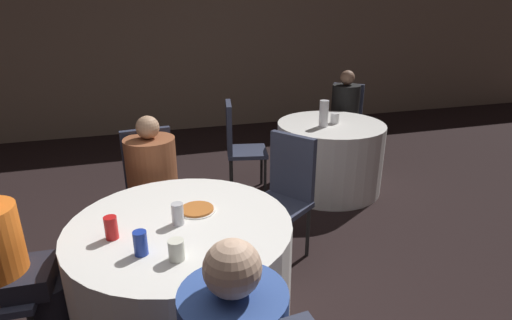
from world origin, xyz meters
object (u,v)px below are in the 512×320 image
person_black_shirt (343,118)px  soda_can_silver (178,214)px  chair_near_northeast (286,187)px  bottle_far (324,114)px  soda_can_red (111,228)px  chair_near_north (151,180)px  table_far (329,157)px  chair_far_west (237,140)px  person_orange_shirt (13,273)px  pizza_plate_near (197,210)px  person_floral_shirt (155,186)px  table_near (184,278)px  chair_far_northeast (345,116)px  soda_can_blue (140,243)px

person_black_shirt → soda_can_silver: size_ratio=9.45×
chair_near_northeast → bottle_far: bearing=-73.6°
person_black_shirt → soda_can_red: bearing=79.6°
chair_near_north → person_black_shirt: size_ratio=0.84×
table_far → chair_far_west: 0.99m
soda_can_silver → person_orange_shirt: bearing=177.3°
table_far → soda_can_red: bearing=-141.3°
person_black_shirt → soda_can_red: 3.46m
pizza_plate_near → soda_can_silver: (-0.12, -0.12, 0.05)m
person_orange_shirt → bottle_far: bearing=123.7°
chair_near_north → chair_near_northeast: (0.96, -0.44, 0.00)m
person_floral_shirt → soda_can_silver: bearing=89.4°
person_floral_shirt → chair_far_west: bearing=-139.5°
person_black_shirt → person_orange_shirt: bearing=73.5°
table_far → soda_can_silver: 2.42m
chair_far_west → person_floral_shirt: 1.29m
table_near → pizza_plate_near: (0.11, 0.11, 0.37)m
person_floral_shirt → table_far: bearing=-164.2°
table_near → chair_far_northeast: 3.34m
chair_far_northeast → soda_can_red: (-2.68, -2.44, 0.22)m
table_near → chair_far_northeast: (2.33, 2.38, 0.21)m
chair_far_west → chair_far_northeast: same height
table_near → person_orange_shirt: 0.88m
person_floral_shirt → soda_can_blue: person_floral_shirt is taller
chair_far_northeast → person_floral_shirt: size_ratio=0.87×
chair_near_northeast → pizza_plate_near: (-0.74, -0.48, 0.16)m
soda_can_silver → person_floral_shirt: bearing=95.8°
chair_near_north → pizza_plate_near: size_ratio=4.44×
soda_can_red → person_floral_shirt: bearing=74.7°
table_far → pizza_plate_near: pizza_plate_near is taller
soda_can_blue → soda_can_silver: (0.20, 0.24, 0.00)m
pizza_plate_near → soda_can_red: bearing=-159.7°
soda_can_silver → chair_far_west: bearing=66.4°
table_far → person_floral_shirt: person_floral_shirt is taller
chair_far_west → person_orange_shirt: (-1.64, -1.77, -0.02)m
chair_near_northeast → soda_can_blue: (-1.06, -0.84, 0.22)m
soda_can_red → soda_can_blue: bearing=-53.8°
table_near → chair_far_northeast: bearing=45.6°
chair_near_northeast → soda_can_red: 1.38m
person_orange_shirt → bottle_far: size_ratio=4.19×
soda_can_red → table_near: bearing=9.0°
chair_far_west → soda_can_silver: size_ratio=7.91×
chair_far_west → soda_can_silver: 1.99m
chair_near_north → person_orange_shirt: bearing=46.8°
person_black_shirt → pizza_plate_near: 3.01m
person_black_shirt → soda_can_silver: (-2.23, -2.25, 0.20)m
chair_far_west → person_floral_shirt: bearing=-31.8°
chair_near_northeast → person_black_shirt: size_ratio=0.84×
person_black_shirt → table_near: bearing=83.1°
person_floral_shirt → pizza_plate_near: person_floral_shirt is taller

